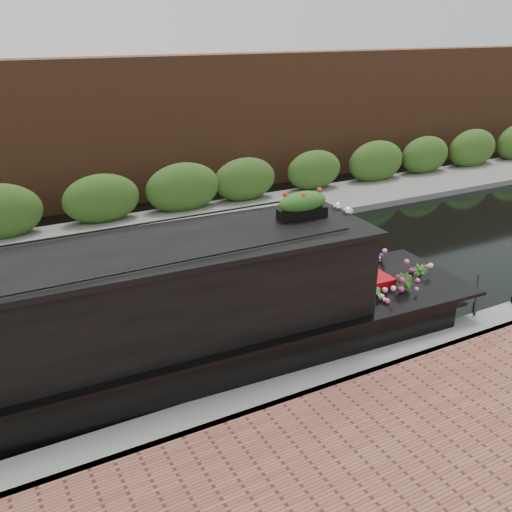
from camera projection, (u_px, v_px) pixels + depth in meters
name	position (u px, v px, depth m)	size (l,w,h in m)	color
ground	(168.00, 311.00, 10.33)	(80.00, 80.00, 0.00)	black
near_bank_coping	(253.00, 412.00, 7.64)	(40.00, 0.60, 0.50)	gray
far_bank_path	(107.00, 239.00, 13.75)	(40.00, 2.40, 0.34)	slate
far_hedge	(98.00, 228.00, 14.48)	(40.00, 1.10, 2.80)	#31551C
far_brick_wall	(80.00, 206.00, 16.20)	(40.00, 1.00, 8.00)	brown
narrowboat	(98.00, 345.00, 7.69)	(11.62, 2.52, 2.73)	black
rope_fender	(431.00, 292.00, 10.62)	(0.36, 0.36, 0.39)	brown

